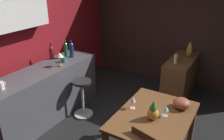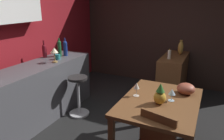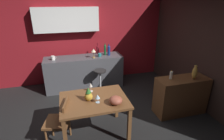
{
  "view_description": "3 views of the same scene",
  "coord_description": "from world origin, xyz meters",
  "px_view_note": "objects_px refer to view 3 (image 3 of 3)",
  "views": [
    {
      "loc": [
        -2.3,
        -1.17,
        2.34
      ],
      "look_at": [
        0.57,
        0.54,
        0.91
      ],
      "focal_mm": 36.41,
      "sensor_mm": 36.0,
      "label": 1
    },
    {
      "loc": [
        -2.3,
        -0.89,
        1.84
      ],
      "look_at": [
        0.31,
        0.37,
        0.91
      ],
      "focal_mm": 34.16,
      "sensor_mm": 36.0,
      "label": 2
    },
    {
      "loc": [
        -0.41,
        -3.04,
        2.35
      ],
      "look_at": [
        0.53,
        0.4,
        0.91
      ],
      "focal_mm": 28.07,
      "sensor_mm": 36.0,
      "label": 3
    }
  ],
  "objects_px": {
    "sideboard_cabinet": "(181,96)",
    "fruit_bowl": "(116,100)",
    "bar_stool": "(100,81)",
    "wine_bottle_cobalt": "(109,50)",
    "vase_brass": "(195,73)",
    "wine_glass_right": "(91,85)",
    "dining_table": "(94,104)",
    "counter_lamp": "(94,51)",
    "wine_bottle_green": "(105,49)",
    "cup_white": "(53,58)",
    "pillar_candle_tall": "(171,75)",
    "wine_bottle_ruby": "(98,49)",
    "chair_near_window": "(61,120)",
    "cup_teal": "(100,55)",
    "pineapple_centerpiece": "(88,95)",
    "wine_glass_left": "(98,97)"
  },
  "relations": [
    {
      "from": "wine_bottle_cobalt",
      "to": "pillar_candle_tall",
      "type": "bearing_deg",
      "value": -62.31
    },
    {
      "from": "bar_stool",
      "to": "sideboard_cabinet",
      "type": "bearing_deg",
      "value": -39.62
    },
    {
      "from": "chair_near_window",
      "to": "counter_lamp",
      "type": "bearing_deg",
      "value": 64.17
    },
    {
      "from": "wine_glass_left",
      "to": "chair_near_window",
      "type": "bearing_deg",
      "value": 175.3
    },
    {
      "from": "cup_teal",
      "to": "pillar_candle_tall",
      "type": "relative_size",
      "value": 0.65
    },
    {
      "from": "fruit_bowl",
      "to": "cup_teal",
      "type": "height_order",
      "value": "cup_teal"
    },
    {
      "from": "wine_glass_left",
      "to": "wine_bottle_green",
      "type": "height_order",
      "value": "wine_bottle_green"
    },
    {
      "from": "dining_table",
      "to": "wine_glass_left",
      "type": "bearing_deg",
      "value": -68.51
    },
    {
      "from": "wine_bottle_cobalt",
      "to": "sideboard_cabinet",
      "type": "bearing_deg",
      "value": -56.56
    },
    {
      "from": "cup_white",
      "to": "counter_lamp",
      "type": "xyz_separation_m",
      "value": [
        1.04,
        -0.11,
        0.13
      ]
    },
    {
      "from": "dining_table",
      "to": "wine_bottle_cobalt",
      "type": "distance_m",
      "value": 2.12
    },
    {
      "from": "pillar_candle_tall",
      "to": "chair_near_window",
      "type": "bearing_deg",
      "value": -172.24
    },
    {
      "from": "wine_bottle_cobalt",
      "to": "vase_brass",
      "type": "xyz_separation_m",
      "value": [
        1.34,
        -1.83,
        -0.09
      ]
    },
    {
      "from": "bar_stool",
      "to": "wine_bottle_cobalt",
      "type": "bearing_deg",
      "value": 53.72
    },
    {
      "from": "chair_near_window",
      "to": "fruit_bowl",
      "type": "bearing_deg",
      "value": -10.77
    },
    {
      "from": "cup_white",
      "to": "vase_brass",
      "type": "bearing_deg",
      "value": -32.47
    },
    {
      "from": "wine_bottle_green",
      "to": "cup_white",
      "type": "relative_size",
      "value": 2.59
    },
    {
      "from": "dining_table",
      "to": "cup_teal",
      "type": "bearing_deg",
      "value": 75.37
    },
    {
      "from": "bar_stool",
      "to": "chair_near_window",
      "type": "bearing_deg",
      "value": -123.36
    },
    {
      "from": "vase_brass",
      "to": "wine_glass_right",
      "type": "bearing_deg",
      "value": 174.99
    },
    {
      "from": "wine_glass_left",
      "to": "fruit_bowl",
      "type": "distance_m",
      "value": 0.31
    },
    {
      "from": "dining_table",
      "to": "wine_glass_right",
      "type": "height_order",
      "value": "wine_glass_right"
    },
    {
      "from": "dining_table",
      "to": "wine_bottle_ruby",
      "type": "relative_size",
      "value": 3.84
    },
    {
      "from": "sideboard_cabinet",
      "to": "vase_brass",
      "type": "bearing_deg",
      "value": -21.45
    },
    {
      "from": "sideboard_cabinet",
      "to": "cup_white",
      "type": "bearing_deg",
      "value": 146.83
    },
    {
      "from": "sideboard_cabinet",
      "to": "wine_bottle_ruby",
      "type": "relative_size",
      "value": 3.65
    },
    {
      "from": "fruit_bowl",
      "to": "cup_teal",
      "type": "distance_m",
      "value": 2.14
    },
    {
      "from": "dining_table",
      "to": "counter_lamp",
      "type": "relative_size",
      "value": 4.81
    },
    {
      "from": "dining_table",
      "to": "pineapple_centerpiece",
      "type": "height_order",
      "value": "pineapple_centerpiece"
    },
    {
      "from": "dining_table",
      "to": "chair_near_window",
      "type": "distance_m",
      "value": 0.62
    },
    {
      "from": "dining_table",
      "to": "cup_white",
      "type": "bearing_deg",
      "value": 110.67
    },
    {
      "from": "bar_stool",
      "to": "wine_glass_right",
      "type": "xyz_separation_m",
      "value": [
        -0.41,
        -1.15,
        0.5
      ]
    },
    {
      "from": "wine_glass_left",
      "to": "wine_glass_right",
      "type": "distance_m",
      "value": 0.42
    },
    {
      "from": "vase_brass",
      "to": "dining_table",
      "type": "bearing_deg",
      "value": -177.03
    },
    {
      "from": "chair_near_window",
      "to": "cup_teal",
      "type": "xyz_separation_m",
      "value": [
        1.08,
        1.96,
        0.48
      ]
    },
    {
      "from": "cup_white",
      "to": "wine_glass_left",
      "type": "bearing_deg",
      "value": -69.28
    },
    {
      "from": "wine_bottle_cobalt",
      "to": "vase_brass",
      "type": "bearing_deg",
      "value": -53.65
    },
    {
      "from": "chair_near_window",
      "to": "dining_table",
      "type": "bearing_deg",
      "value": 6.29
    },
    {
      "from": "fruit_bowl",
      "to": "pillar_candle_tall",
      "type": "xyz_separation_m",
      "value": [
        1.33,
        0.48,
        0.09
      ]
    },
    {
      "from": "wine_glass_left",
      "to": "dining_table",
      "type": "bearing_deg",
      "value": 111.49
    },
    {
      "from": "cup_teal",
      "to": "pillar_candle_tall",
      "type": "distance_m",
      "value": 2.02
    },
    {
      "from": "fruit_bowl",
      "to": "wine_bottle_ruby",
      "type": "distance_m",
      "value": 2.44
    },
    {
      "from": "dining_table",
      "to": "bar_stool",
      "type": "xyz_separation_m",
      "value": [
        0.4,
        1.44,
        -0.28
      ]
    },
    {
      "from": "bar_stool",
      "to": "wine_glass_right",
      "type": "distance_m",
      "value": 1.32
    },
    {
      "from": "wine_bottle_cobalt",
      "to": "bar_stool",
      "type": "bearing_deg",
      "value": -126.28
    },
    {
      "from": "sideboard_cabinet",
      "to": "fruit_bowl",
      "type": "distance_m",
      "value": 1.7
    },
    {
      "from": "wine_bottle_cobalt",
      "to": "cup_white",
      "type": "xyz_separation_m",
      "value": [
        -1.49,
        -0.02,
        -0.09
      ]
    },
    {
      "from": "dining_table",
      "to": "sideboard_cabinet",
      "type": "relative_size",
      "value": 1.05
    },
    {
      "from": "pineapple_centerpiece",
      "to": "fruit_bowl",
      "type": "bearing_deg",
      "value": -28.54
    },
    {
      "from": "fruit_bowl",
      "to": "wine_bottle_cobalt",
      "type": "relative_size",
      "value": 0.69
    }
  ]
}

